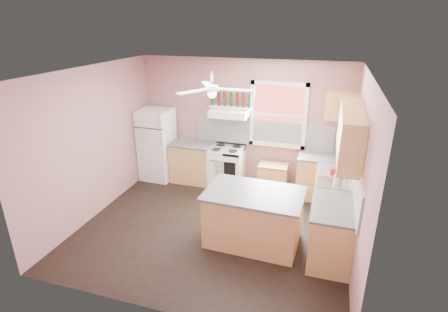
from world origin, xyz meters
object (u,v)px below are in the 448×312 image
(stove, at_px, (227,167))
(cart, at_px, (273,178))
(island, at_px, (253,218))
(toaster, at_px, (188,141))
(refrigerator, at_px, (157,145))

(stove, xyz_separation_m, cart, (1.01, 0.00, -0.13))
(cart, relative_size, island, 0.41)
(toaster, xyz_separation_m, stove, (0.82, 0.12, -0.56))
(refrigerator, height_order, stove, refrigerator)
(stove, height_order, island, same)
(cart, distance_m, island, 1.91)
(island, bearing_deg, toaster, 138.31)
(refrigerator, xyz_separation_m, stove, (1.61, 0.07, -0.37))
(refrigerator, bearing_deg, toaster, -1.44)
(refrigerator, distance_m, island, 3.22)
(refrigerator, bearing_deg, island, -32.76)
(refrigerator, xyz_separation_m, cart, (2.63, 0.08, -0.50))
(refrigerator, relative_size, toaster, 5.72)
(cart, bearing_deg, island, -89.52)
(stove, relative_size, cart, 1.44)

